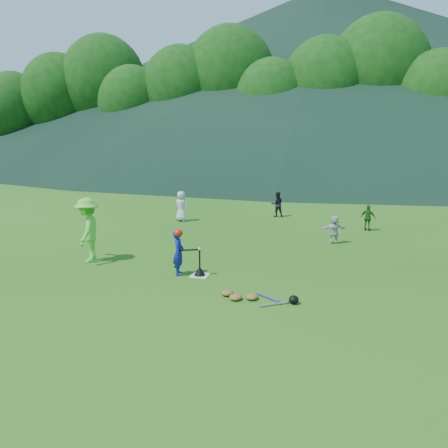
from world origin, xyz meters
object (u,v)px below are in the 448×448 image
adult_coach (88,230)px  batting_tee (200,271)px  fielder_c (368,218)px  equipment_pile (252,297)px  fielder_a (181,206)px  fielder_b (277,204)px  home_plate (200,275)px  batter_child (179,252)px  fielder_d (334,230)px

adult_coach → batting_tee: bearing=64.7°
fielder_c → equipment_pile: size_ratio=0.56×
fielder_a → fielder_b: 4.35m
home_plate → adult_coach: bearing=172.4°
fielder_c → fielder_b: bearing=-4.0°
batter_child → adult_coach: size_ratio=0.64×
home_plate → batting_tee: bearing=0.0°
fielder_b → equipment_pile: (0.87, -10.19, -0.50)m
fielder_d → home_plate: bearing=31.7°
batter_child → fielder_c: bearing=-50.0°
batter_child → fielder_b: batter_child is taller
batter_child → fielder_b: size_ratio=1.08×
home_plate → equipment_pile: equipment_pile is taller
batter_child → fielder_d: size_ratio=1.25×
fielder_c → equipment_pile: fielder_c is taller
fielder_b → fielder_d: (2.57, -4.41, -0.08)m
home_plate → fielder_a: size_ratio=0.35×
home_plate → fielder_d: fielder_d is taller
adult_coach → fielder_b: (4.36, 8.42, -0.38)m
fielder_b → fielder_c: size_ratio=1.12×
home_plate → fielder_d: 5.62m
adult_coach → fielder_a: (0.54, 6.34, -0.30)m
adult_coach → batting_tee: (3.57, -0.48, -0.81)m
batting_tee → equipment_pile: batting_tee is taller
fielder_d → equipment_pile: size_ratio=0.54×
batter_child → home_plate: bearing=-100.5°
adult_coach → fielder_d: 8.02m
fielder_b → batting_tee: fielder_b is taller
fielder_a → batting_tee: 7.48m
equipment_pile → fielder_d: bearing=73.6°
fielder_b → fielder_c: (3.80, -2.00, -0.06)m
fielder_c → adult_coach: bearing=62.0°
batter_child → batting_tee: 0.75m
batter_child → fielder_a: (-2.46, 6.84, 0.04)m
fielder_b → adult_coach: bearing=43.0°
adult_coach → fielder_c: 10.39m
home_plate → batting_tee: batting_tee is taller
adult_coach → fielder_d: bearing=102.3°
batting_tee → fielder_b: bearing=84.9°
home_plate → adult_coach: (-3.57, 0.48, 0.93)m
batter_child → adult_coach: adult_coach is taller
batting_tee → fielder_a: bearing=114.0°
batter_child → fielder_c: (5.16, 6.93, -0.10)m
fielder_c → batting_tee: 8.30m
home_plate → fielder_b: 8.95m
fielder_d → batting_tee: (-3.36, -4.49, -0.36)m
adult_coach → batter_child: bearing=62.7°
adult_coach → fielder_c: bearing=110.5°
adult_coach → fielder_a: 6.37m
fielder_a → fielder_d: size_ratio=1.33×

